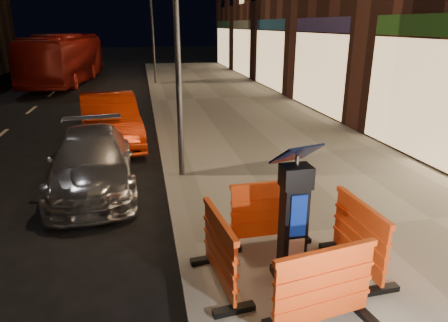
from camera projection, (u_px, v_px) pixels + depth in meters
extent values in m
plane|color=black|center=(186.00, 253.00, 6.11)|extent=(120.00, 120.00, 0.00)
cube|color=gray|center=(365.00, 230.00, 6.65)|extent=(6.00, 60.00, 0.15)
cube|color=slate|center=(186.00, 249.00, 6.08)|extent=(0.30, 60.00, 0.15)
cube|color=black|center=(294.00, 217.00, 5.02)|extent=(0.59, 0.59, 1.74)
cube|color=#F74E16|center=(324.00, 289.00, 4.27)|extent=(1.31, 0.71, 0.97)
cube|color=#F74E16|center=(269.00, 212.00, 6.03)|extent=(1.26, 0.55, 0.97)
cube|color=#F74E16|center=(220.00, 252.00, 4.97)|extent=(0.65, 1.29, 0.97)
cube|color=#F74E16|center=(359.00, 236.00, 5.33)|extent=(0.57, 1.27, 0.97)
imported|color=#BABAC0|center=(94.00, 187.00, 8.58)|extent=(1.97, 4.23, 1.19)
imported|color=#A72206|center=(112.00, 143.00, 11.73)|extent=(2.06, 4.48, 1.42)
imported|color=maroon|center=(68.00, 83.00, 23.76)|extent=(3.33, 10.26, 2.81)
cylinder|color=#3F3F44|center=(177.00, 33.00, 7.91)|extent=(0.12, 0.12, 6.00)
cylinder|color=#3F3F44|center=(152.00, 27.00, 21.81)|extent=(0.12, 0.12, 6.00)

